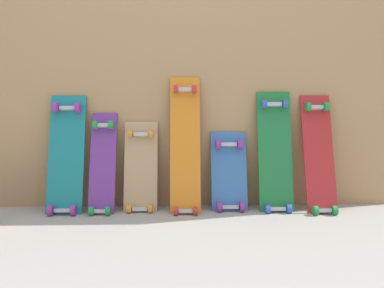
{
  "coord_description": "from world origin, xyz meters",
  "views": [
    {
      "loc": [
        -0.07,
        -2.61,
        0.67
      ],
      "look_at": [
        0.0,
        -0.07,
        0.43
      ],
      "focal_mm": 37.02,
      "sensor_mm": 36.0,
      "label": 1
    }
  ],
  "objects_px": {
    "skateboard_natural": "(141,172)",
    "skateboard_red": "(319,158)",
    "skateboard_teal": "(66,159)",
    "skateboard_orange": "(185,149)",
    "skateboard_blue": "(229,176)",
    "skateboard_green": "(275,156)",
    "skateboard_purple": "(103,168)"
  },
  "relations": [
    {
      "from": "skateboard_natural",
      "to": "skateboard_red",
      "type": "xyz_separation_m",
      "value": [
        1.16,
        -0.04,
        0.09
      ]
    },
    {
      "from": "skateboard_teal",
      "to": "skateboard_orange",
      "type": "relative_size",
      "value": 0.86
    },
    {
      "from": "skateboard_blue",
      "to": "skateboard_red",
      "type": "bearing_deg",
      "value": -3.97
    },
    {
      "from": "skateboard_natural",
      "to": "skateboard_blue",
      "type": "xyz_separation_m",
      "value": [
        0.58,
        -0.0,
        -0.03
      ]
    },
    {
      "from": "skateboard_orange",
      "to": "skateboard_green",
      "type": "height_order",
      "value": "skateboard_orange"
    },
    {
      "from": "skateboard_teal",
      "to": "skateboard_orange",
      "type": "bearing_deg",
      "value": -0.16
    },
    {
      "from": "skateboard_blue",
      "to": "skateboard_red",
      "type": "xyz_separation_m",
      "value": [
        0.58,
        -0.04,
        0.12
      ]
    },
    {
      "from": "skateboard_teal",
      "to": "skateboard_natural",
      "type": "bearing_deg",
      "value": 3.12
    },
    {
      "from": "skateboard_orange",
      "to": "skateboard_blue",
      "type": "distance_m",
      "value": 0.34
    },
    {
      "from": "skateboard_green",
      "to": "skateboard_orange",
      "type": "bearing_deg",
      "value": -178.58
    },
    {
      "from": "skateboard_purple",
      "to": "skateboard_natural",
      "type": "distance_m",
      "value": 0.25
    },
    {
      "from": "skateboard_teal",
      "to": "skateboard_green",
      "type": "bearing_deg",
      "value": 0.52
    },
    {
      "from": "skateboard_teal",
      "to": "skateboard_purple",
      "type": "bearing_deg",
      "value": -1.01
    },
    {
      "from": "skateboard_natural",
      "to": "skateboard_orange",
      "type": "distance_m",
      "value": 0.33
    },
    {
      "from": "skateboard_teal",
      "to": "skateboard_purple",
      "type": "height_order",
      "value": "skateboard_teal"
    },
    {
      "from": "skateboard_orange",
      "to": "skateboard_green",
      "type": "relative_size",
      "value": 1.11
    },
    {
      "from": "skateboard_teal",
      "to": "skateboard_red",
      "type": "height_order",
      "value": "skateboard_red"
    },
    {
      "from": "skateboard_natural",
      "to": "skateboard_blue",
      "type": "height_order",
      "value": "skateboard_natural"
    },
    {
      "from": "skateboard_orange",
      "to": "skateboard_red",
      "type": "distance_m",
      "value": 0.87
    },
    {
      "from": "skateboard_purple",
      "to": "skateboard_red",
      "type": "bearing_deg",
      "value": -0.49
    },
    {
      "from": "skateboard_green",
      "to": "skateboard_teal",
      "type": "bearing_deg",
      "value": -179.48
    },
    {
      "from": "skateboard_purple",
      "to": "skateboard_green",
      "type": "height_order",
      "value": "skateboard_green"
    },
    {
      "from": "skateboard_purple",
      "to": "skateboard_natural",
      "type": "xyz_separation_m",
      "value": [
        0.24,
        0.03,
        -0.03
      ]
    },
    {
      "from": "skateboard_purple",
      "to": "skateboard_orange",
      "type": "distance_m",
      "value": 0.55
    },
    {
      "from": "skateboard_orange",
      "to": "skateboard_red",
      "type": "bearing_deg",
      "value": -0.92
    },
    {
      "from": "skateboard_natural",
      "to": "skateboard_green",
      "type": "relative_size",
      "value": 0.77
    },
    {
      "from": "skateboard_blue",
      "to": "skateboard_green",
      "type": "bearing_deg",
      "value": -2.25
    },
    {
      "from": "skateboard_teal",
      "to": "skateboard_natural",
      "type": "xyz_separation_m",
      "value": [
        0.48,
        0.03,
        -0.09
      ]
    },
    {
      "from": "skateboard_purple",
      "to": "skateboard_orange",
      "type": "xyz_separation_m",
      "value": [
        0.53,
        0.0,
        0.12
      ]
    },
    {
      "from": "skateboard_teal",
      "to": "skateboard_blue",
      "type": "distance_m",
      "value": 1.06
    },
    {
      "from": "skateboard_blue",
      "to": "skateboard_purple",
      "type": "bearing_deg",
      "value": -178.03
    },
    {
      "from": "skateboard_orange",
      "to": "skateboard_red",
      "type": "xyz_separation_m",
      "value": [
        0.87,
        -0.01,
        -0.06
      ]
    }
  ]
}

